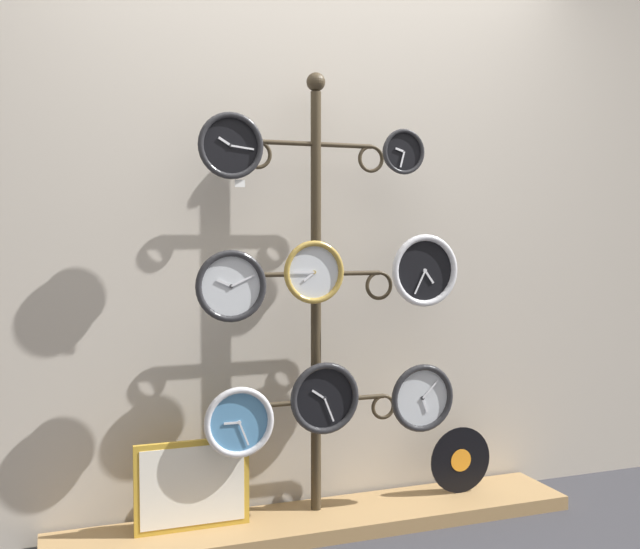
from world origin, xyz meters
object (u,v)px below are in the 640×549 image
Objects in this scene: clock_top_left at (231,146)px; clock_middle_right at (424,271)px; clock_top_right at (403,152)px; clock_bottom_right at (422,398)px; display_stand at (316,348)px; clock_middle_center at (314,272)px; clock_bottom_left at (239,422)px; clock_bottom_center at (324,398)px; vinyl_record at (461,460)px; picture_frame at (193,485)px; clock_middle_left at (231,286)px.

clock_top_left is 0.84× the size of clock_middle_right.
clock_bottom_right is (0.09, -0.02, -1.04)m from clock_top_right.
display_stand is at bearing 167.26° from clock_bottom_right.
clock_middle_right is (0.49, -0.01, -0.00)m from clock_middle_center.
clock_top_left is at bearing -179.88° from clock_top_right.
clock_top_left reaches higher than clock_bottom_left.
clock_top_right is 0.64× the size of clock_bottom_center.
clock_bottom_center is at bearing 179.91° from clock_middle_right.
clock_bottom_right is 0.98× the size of vinyl_record.
picture_frame is at bearing 177.66° from clock_top_right.
clock_top_left is 1.32m from clock_bottom_right.
display_stand is at bearing 167.11° from clock_top_right.
display_stand is 0.22m from clock_bottom_center.
clock_top_left is 1.33m from picture_frame.
vinyl_record is (0.23, 0.07, -0.31)m from clock_bottom_right.
clock_middle_center is 0.86× the size of vinyl_record.
clock_middle_right is 1.04× the size of clock_bottom_center.
vinyl_record is (0.68, 0.07, -0.35)m from clock_bottom_center.
clock_top_right is 0.68× the size of clock_middle_left.
clock_middle_center is at bearing 178.94° from clock_middle_right.
clock_middle_center reaches higher than clock_bottom_left.
clock_top_left is 0.92× the size of clock_bottom_left.
clock_bottom_left reaches higher than picture_frame.
clock_bottom_center is 0.45m from clock_bottom_right.
clock_middle_left is 0.34m from clock_middle_center.
picture_frame is at bearing 174.27° from clock_middle_center.
clock_middle_center is 1.12m from vinyl_record.
clock_middle_center is at bearing 1.57° from clock_bottom_left.
clock_top_right is at bearing 1.68° from clock_bottom_left.
clock_middle_center is 0.73m from clock_bottom_right.
clock_top_left is at bearing -167.53° from display_stand.
vinyl_record is 1.20m from picture_frame.
clock_bottom_center is at bearing -11.46° from clock_middle_center.
clock_bottom_left is 0.95× the size of clock_bottom_center.
clock_top_right is (0.36, -0.08, 0.82)m from display_stand.
clock_middle_left is at bearing -179.05° from clock_bottom_left.
clock_bottom_left is 0.96× the size of clock_bottom_right.
clock_middle_left is at bearing -179.79° from clock_bottom_right.
clock_top_right reaches higher than vinyl_record.
clock_bottom_right is (0.83, 0.00, -0.50)m from clock_middle_left.
clock_bottom_right is at bearing -1.18° from clock_top_left.
clock_middle_center reaches higher than clock_middle_left.
display_stand is 6.72× the size of clock_bottom_left.
display_stand reaches higher than clock_middle_left.
clock_middle_right is (0.09, -0.02, -0.50)m from clock_top_right.
clock_middle_center is (-0.40, -0.01, -0.50)m from clock_top_right.
clock_top_left is at bearing 71.42° from clock_middle_left.
clock_middle_left is at bearing -164.94° from display_stand.
picture_frame is (-0.89, 0.04, -1.32)m from clock_top_right.
clock_bottom_left is 1.07m from vinyl_record.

